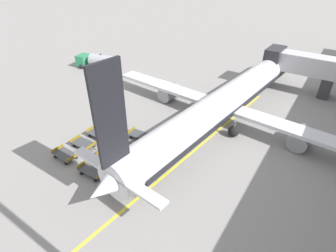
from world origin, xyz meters
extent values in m
plane|color=gray|center=(0.00, 0.00, 0.00)|extent=(500.00, 500.00, 0.00)
cube|color=silver|center=(21.25, 14.65, 4.69)|extent=(17.61, 3.77, 2.90)
cube|color=#2D2D33|center=(12.51, 14.98, 4.69)|extent=(2.58, 4.76, 3.48)
cube|color=#38383D|center=(21.25, 14.65, 1.62)|extent=(1.71, 2.86, 3.24)
cylinder|color=silver|center=(11.03, 0.37, 3.05)|extent=(7.94, 42.15, 3.74)
sphere|color=silver|center=(13.14, 21.25, 3.05)|extent=(3.55, 3.55, 3.55)
cone|color=silver|center=(8.92, -20.52, 3.05)|extent=(3.98, 4.82, 3.55)
cube|color=black|center=(8.99, -19.82, 9.06)|extent=(0.56, 2.82, 8.28)
cube|color=silver|center=(8.97, -20.01, 3.61)|extent=(10.58, 2.07, 0.24)
cube|color=silver|center=(10.86, -1.31, 2.21)|extent=(37.66, 6.32, 0.44)
cylinder|color=gray|center=(20.62, -1.89, 1.19)|extent=(2.60, 3.55, 2.28)
cylinder|color=gray|center=(1.19, 0.08, 1.19)|extent=(2.60, 3.55, 2.28)
cube|color=black|center=(11.03, 0.37, 2.39)|extent=(7.60, 37.98, 0.67)
cylinder|color=#56565B|center=(12.34, 13.31, 1.40)|extent=(0.24, 0.24, 1.42)
sphere|color=black|center=(12.34, 13.31, 0.70)|extent=(1.39, 1.39, 1.39)
cylinder|color=#56565B|center=(13.36, -4.09, 1.40)|extent=(0.24, 0.24, 1.42)
sphere|color=black|center=(13.36, -4.09, 0.70)|extent=(1.39, 1.39, 1.39)
cylinder|color=#56565B|center=(7.85, -3.53, 1.40)|extent=(0.24, 0.24, 1.42)
sphere|color=black|center=(7.85, -3.53, 0.70)|extent=(1.39, 1.39, 1.39)
cube|color=#2D8C5B|center=(-21.97, 3.18, 1.42)|extent=(2.44, 3.00, 2.03)
cube|color=#333338|center=(-17.58, 4.04, 0.57)|extent=(5.42, 3.58, 1.15)
cylinder|color=#ADB2B7|center=(-17.58, 4.04, 1.74)|extent=(5.14, 3.34, 2.48)
sphere|color=#333338|center=(-17.58, 4.04, 2.98)|extent=(0.44, 0.44, 0.44)
sphere|color=black|center=(-21.95, 4.47, 0.45)|extent=(0.90, 0.90, 0.90)
sphere|color=black|center=(-21.46, 1.99, 0.45)|extent=(0.90, 0.90, 0.90)
sphere|color=black|center=(-16.38, 5.56, 0.45)|extent=(0.90, 0.90, 0.90)
sphere|color=black|center=(-15.89, 3.07, 0.45)|extent=(0.90, 0.90, 0.90)
cube|color=#424449|center=(-0.49, -18.49, 0.55)|extent=(2.86, 1.64, 0.10)
cube|color=olive|center=(0.87, -18.54, 0.76)|extent=(0.15, 1.53, 0.32)
cube|color=olive|center=(-1.85, -18.43, 0.76)|extent=(0.15, 1.53, 0.32)
cube|color=#333338|center=(1.26, -18.56, 0.43)|extent=(0.70, 0.09, 0.06)
sphere|color=black|center=(0.46, -19.18, 0.18)|extent=(0.36, 0.36, 0.36)
sphere|color=black|center=(0.51, -17.88, 0.18)|extent=(0.36, 0.36, 0.36)
sphere|color=black|center=(-1.50, -19.09, 0.18)|extent=(0.36, 0.36, 0.36)
sphere|color=black|center=(-1.44, -17.80, 0.18)|extent=(0.36, 0.36, 0.36)
cube|color=#424449|center=(3.96, -18.62, 0.55)|extent=(2.87, 1.66, 0.10)
cube|color=olive|center=(5.32, -18.56, 0.76)|extent=(0.15, 1.53, 0.32)
cube|color=olive|center=(2.61, -18.69, 0.76)|extent=(0.15, 1.53, 0.32)
cube|color=#333338|center=(5.71, -18.54, 0.43)|extent=(0.70, 0.09, 0.06)
sphere|color=black|center=(4.97, -19.22, 0.18)|extent=(0.36, 0.36, 0.36)
sphere|color=black|center=(4.91, -17.93, 0.18)|extent=(0.36, 0.36, 0.36)
sphere|color=black|center=(3.02, -19.32, 0.18)|extent=(0.36, 0.36, 0.36)
sphere|color=black|center=(2.95, -18.03, 0.18)|extent=(0.36, 0.36, 0.36)
cube|color=#424449|center=(8.09, -18.55, 0.55)|extent=(2.84, 1.60, 0.10)
cube|color=olive|center=(9.45, -18.59, 0.76)|extent=(0.12, 1.53, 0.32)
cube|color=olive|center=(6.74, -18.51, 0.76)|extent=(0.12, 1.53, 0.32)
cube|color=#333338|center=(9.84, -18.60, 0.43)|extent=(0.70, 0.08, 0.06)
sphere|color=black|center=(9.05, -19.22, 0.18)|extent=(0.36, 0.36, 0.36)
sphere|color=black|center=(9.09, -17.93, 0.18)|extent=(0.36, 0.36, 0.36)
sphere|color=black|center=(7.10, -19.17, 0.18)|extent=(0.36, 0.36, 0.36)
sphere|color=black|center=(7.13, -17.87, 0.18)|extent=(0.36, 0.36, 0.36)
cube|color=#424449|center=(-0.41, -15.95, 0.55)|extent=(2.81, 1.55, 0.10)
cube|color=olive|center=(0.94, -15.94, 0.76)|extent=(0.09, 1.53, 0.32)
cube|color=olive|center=(-1.77, -15.96, 0.76)|extent=(0.09, 1.53, 0.32)
cube|color=#333338|center=(1.33, -15.93, 0.43)|extent=(0.70, 0.07, 0.06)
sphere|color=black|center=(0.57, -16.59, 0.18)|extent=(0.36, 0.36, 0.36)
sphere|color=black|center=(0.56, -15.29, 0.18)|extent=(0.36, 0.36, 0.36)
sphere|color=black|center=(-1.39, -16.61, 0.18)|extent=(0.36, 0.36, 0.36)
sphere|color=black|center=(-1.40, -15.31, 0.18)|extent=(0.36, 0.36, 0.36)
cube|color=#424449|center=(3.89, -15.95, 0.55)|extent=(2.81, 1.55, 0.10)
cube|color=olive|center=(5.25, -15.96, 0.76)|extent=(0.09, 1.53, 0.32)
cube|color=olive|center=(2.53, -15.93, 0.76)|extent=(0.09, 1.53, 0.32)
cube|color=#333338|center=(5.64, -15.96, 0.43)|extent=(0.70, 0.07, 0.06)
sphere|color=black|center=(4.86, -16.60, 0.18)|extent=(0.36, 0.36, 0.36)
sphere|color=black|center=(4.87, -15.31, 0.18)|extent=(0.36, 0.36, 0.36)
sphere|color=black|center=(2.91, -16.59, 0.18)|extent=(0.36, 0.36, 0.36)
sphere|color=black|center=(2.92, -15.29, 0.18)|extent=(0.36, 0.36, 0.36)
cube|color=#424449|center=(8.17, -16.12, 0.55)|extent=(2.83, 1.59, 0.10)
cube|color=olive|center=(9.53, -16.09, 0.76)|extent=(0.12, 1.53, 0.32)
cube|color=olive|center=(6.82, -16.15, 0.76)|extent=(0.12, 1.53, 0.32)
cube|color=#333338|center=(9.92, -16.08, 0.43)|extent=(0.70, 0.08, 0.06)
sphere|color=black|center=(9.17, -16.74, 0.18)|extent=(0.36, 0.36, 0.36)
sphere|color=black|center=(9.14, -15.45, 0.18)|extent=(0.36, 0.36, 0.36)
sphere|color=black|center=(7.21, -16.79, 0.18)|extent=(0.36, 0.36, 0.36)
sphere|color=black|center=(7.18, -15.49, 0.18)|extent=(0.36, 0.36, 0.36)
cube|color=#424449|center=(-0.47, -13.53, 0.55)|extent=(2.84, 1.62, 0.10)
cube|color=olive|center=(0.89, -13.57, 0.76)|extent=(0.13, 1.53, 0.32)
cube|color=olive|center=(-1.82, -13.49, 0.76)|extent=(0.13, 1.53, 0.32)
cube|color=#333338|center=(1.28, -13.59, 0.43)|extent=(0.70, 0.08, 0.06)
sphere|color=black|center=(0.49, -14.21, 0.18)|extent=(0.36, 0.36, 0.36)
sphere|color=black|center=(0.53, -12.91, 0.18)|extent=(0.36, 0.36, 0.36)
sphere|color=black|center=(-1.46, -14.15, 0.18)|extent=(0.36, 0.36, 0.36)
sphere|color=black|center=(-1.42, -12.85, 0.18)|extent=(0.36, 0.36, 0.36)
cube|color=#424449|center=(3.99, -13.53, 0.55)|extent=(2.81, 1.55, 0.10)
cube|color=olive|center=(5.34, -13.54, 0.76)|extent=(0.09, 1.53, 0.32)
cube|color=olive|center=(2.63, -13.52, 0.76)|extent=(0.09, 1.53, 0.32)
cube|color=#333338|center=(5.73, -13.54, 0.43)|extent=(0.70, 0.07, 0.06)
sphere|color=black|center=(4.96, -14.19, 0.18)|extent=(0.36, 0.36, 0.36)
sphere|color=black|center=(4.97, -12.89, 0.18)|extent=(0.36, 0.36, 0.36)
sphere|color=black|center=(3.00, -14.17, 0.18)|extent=(0.36, 0.36, 0.36)
sphere|color=black|center=(3.01, -12.87, 0.18)|extent=(0.36, 0.36, 0.36)
cube|color=#424449|center=(8.07, -13.46, 0.55)|extent=(2.87, 1.67, 0.10)
cube|color=olive|center=(9.43, -13.39, 0.76)|extent=(0.16, 1.53, 0.32)
cube|color=olive|center=(6.72, -13.53, 0.76)|extent=(0.16, 1.53, 0.32)
cube|color=#333338|center=(9.82, -13.36, 0.43)|extent=(0.70, 0.10, 0.06)
sphere|color=black|center=(9.09, -14.05, 0.18)|extent=(0.36, 0.36, 0.36)
sphere|color=black|center=(9.02, -12.76, 0.18)|extent=(0.36, 0.36, 0.36)
sphere|color=black|center=(7.13, -14.16, 0.18)|extent=(0.36, 0.36, 0.36)
sphere|color=black|center=(7.06, -12.86, 0.18)|extent=(0.36, 0.36, 0.36)
cube|color=#424449|center=(-0.27, -10.84, 0.55)|extent=(2.87, 1.66, 0.10)
cube|color=olive|center=(1.08, -10.91, 0.76)|extent=(0.15, 1.53, 0.32)
cube|color=olive|center=(-1.63, -10.78, 0.76)|extent=(0.15, 1.53, 0.32)
cube|color=#333338|center=(1.47, -10.93, 0.43)|extent=(0.70, 0.09, 0.06)
sphere|color=black|center=(0.67, -11.54, 0.18)|extent=(0.36, 0.36, 0.36)
sphere|color=black|center=(0.73, -10.24, 0.18)|extent=(0.36, 0.36, 0.36)
sphere|color=black|center=(-1.28, -11.44, 0.18)|extent=(0.36, 0.36, 0.36)
sphere|color=black|center=(-1.22, -10.15, 0.18)|extent=(0.36, 0.36, 0.36)
cube|color=#424449|center=(4.01, -10.92, 0.55)|extent=(2.87, 1.67, 0.10)
cube|color=olive|center=(5.37, -10.85, 0.76)|extent=(0.16, 1.53, 0.32)
cube|color=olive|center=(2.66, -10.99, 0.76)|extent=(0.16, 1.53, 0.32)
cube|color=#333338|center=(5.76, -10.83, 0.43)|extent=(0.70, 0.10, 0.06)
sphere|color=black|center=(5.02, -11.52, 0.18)|extent=(0.36, 0.36, 0.36)
sphere|color=black|center=(4.96, -10.22, 0.18)|extent=(0.36, 0.36, 0.36)
sphere|color=black|center=(3.07, -11.62, 0.18)|extent=(0.36, 0.36, 0.36)
sphere|color=black|center=(3.00, -10.32, 0.18)|extent=(0.36, 0.36, 0.36)
cube|color=#424449|center=(8.04, -11.03, 0.55)|extent=(2.87, 1.67, 0.10)
cube|color=olive|center=(9.40, -10.96, 0.76)|extent=(0.16, 1.53, 0.32)
cube|color=olive|center=(6.69, -11.10, 0.76)|extent=(0.16, 1.53, 0.32)
cube|color=#333338|center=(9.79, -10.94, 0.43)|extent=(0.70, 0.10, 0.06)
sphere|color=black|center=(9.05, -11.62, 0.18)|extent=(0.36, 0.36, 0.36)
sphere|color=black|center=(8.99, -10.33, 0.18)|extent=(0.36, 0.36, 0.36)
sphere|color=black|center=(7.10, -11.73, 0.18)|extent=(0.36, 0.36, 0.36)
sphere|color=black|center=(7.03, -10.43, 0.18)|extent=(0.36, 0.36, 0.36)
cube|color=yellow|center=(10.69, -10.13, 0.00)|extent=(4.22, 38.80, 0.01)
camera|label=1|loc=(21.49, -31.16, 18.59)|focal=28.00mm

